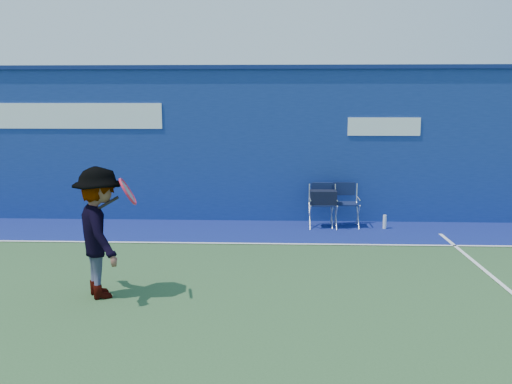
{
  "coord_description": "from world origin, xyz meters",
  "views": [
    {
      "loc": [
        1.53,
        -5.68,
        2.41
      ],
      "look_at": [
        1.2,
        2.6,
        1.0
      ],
      "focal_mm": 38.0,
      "sensor_mm": 36.0,
      "label": 1
    }
  ],
  "objects_px": {
    "directors_chair_left": "(323,209)",
    "directors_chair_right": "(345,213)",
    "water_bottle": "(385,222)",
    "tennis_player": "(100,232)"
  },
  "relations": [
    {
      "from": "directors_chair_left",
      "to": "directors_chair_right",
      "type": "bearing_deg",
      "value": 10.72
    },
    {
      "from": "water_bottle",
      "to": "directors_chair_left",
      "type": "bearing_deg",
      "value": 176.49
    },
    {
      "from": "directors_chair_left",
      "to": "directors_chair_right",
      "type": "distance_m",
      "value": 0.44
    },
    {
      "from": "directors_chair_right",
      "to": "water_bottle",
      "type": "distance_m",
      "value": 0.76
    },
    {
      "from": "directors_chair_left",
      "to": "water_bottle",
      "type": "relative_size",
      "value": 3.13
    },
    {
      "from": "directors_chair_left",
      "to": "tennis_player",
      "type": "relative_size",
      "value": 0.52
    },
    {
      "from": "directors_chair_right",
      "to": "water_bottle",
      "type": "xyz_separation_m",
      "value": [
        0.74,
        -0.15,
        -0.13
      ]
    },
    {
      "from": "directors_chair_left",
      "to": "tennis_player",
      "type": "height_order",
      "value": "tennis_player"
    },
    {
      "from": "directors_chair_left",
      "to": "directors_chair_right",
      "type": "relative_size",
      "value": 1.0
    },
    {
      "from": "tennis_player",
      "to": "directors_chair_right",
      "type": "bearing_deg",
      "value": 48.2
    }
  ]
}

